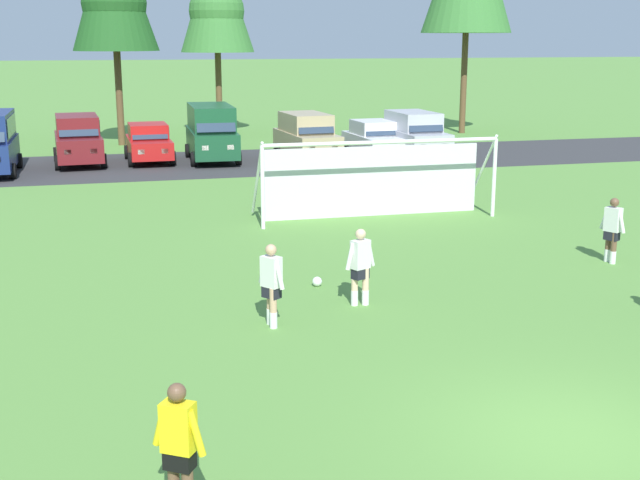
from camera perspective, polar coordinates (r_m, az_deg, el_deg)
name	(u,v)px	position (r m, az deg, el deg)	size (l,w,h in m)	color
ground_plane	(313,219)	(25.81, -0.47, 1.48)	(400.00, 400.00, 0.00)	#598C3D
parking_lot_strip	(247,162)	(37.90, -5.06, 5.36)	(52.00, 8.40, 0.01)	#333335
soccer_ball	(317,282)	(18.77, -0.19, -2.87)	(0.22, 0.22, 0.22)	white
soccer_goal	(375,176)	(25.86, 3.76, 4.38)	(7.44, 1.99, 2.57)	white
referee	(179,449)	(10.05, -9.63, -13.95)	(0.62, 0.54, 1.64)	brown
player_striker_near	(271,285)	(16.04, -3.35, -3.13)	(0.43, 0.69, 1.64)	tan
player_midfield_center	(612,230)	(21.80, 19.40, 0.62)	(0.39, 0.73, 1.64)	brown
player_defender_far	(360,267)	(17.29, 2.78, -1.87)	(0.73, 0.38, 1.64)	beige
parked_car_slot_left	(78,139)	(38.38, -16.25, 6.64)	(2.37, 4.72, 2.16)	maroon
parked_car_slot_center_left	(149,143)	(38.41, -11.66, 6.55)	(2.14, 4.25, 1.72)	red
parked_car_slot_center	(212,132)	(38.23, -7.44, 7.39)	(2.27, 4.84, 2.52)	#194C2D
parked_car_slot_center_right	(307,137)	(37.91, -0.92, 7.10)	(2.41, 4.73, 2.16)	tan
parked_car_slot_right	(374,139)	(39.15, 3.73, 6.93)	(2.22, 4.29, 1.72)	silver
parked_car_slot_far_right	(414,135)	(38.93, 6.47, 7.19)	(2.25, 4.66, 2.16)	#B2B2BC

